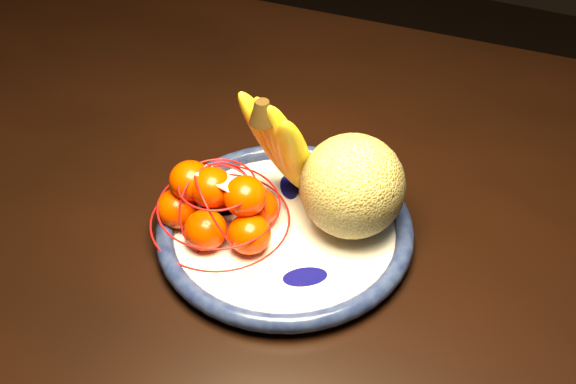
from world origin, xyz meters
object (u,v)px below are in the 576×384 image
at_px(fruit_bowl, 285,229).
at_px(mandarin_bag, 219,205).
at_px(dining_table, 252,215).
at_px(banana_bunch, 285,143).
at_px(cantaloupe, 352,186).

relative_size(fruit_bowl, mandarin_bag, 1.58).
height_order(dining_table, banana_bunch, banana_bunch).
height_order(cantaloupe, mandarin_bag, cantaloupe).
bearing_deg(cantaloupe, mandarin_bag, -154.92).
distance_m(dining_table, banana_bunch, 0.21).
distance_m(fruit_bowl, mandarin_bag, 0.09).
height_order(fruit_bowl, banana_bunch, banana_bunch).
relative_size(dining_table, cantaloupe, 12.47).
relative_size(dining_table, banana_bunch, 8.59).
bearing_deg(fruit_bowl, cantaloupe, 30.51).
distance_m(banana_bunch, mandarin_bag, 0.11).
height_order(fruit_bowl, mandarin_bag, mandarin_bag).
height_order(fruit_bowl, cantaloupe, cantaloupe).
xyz_separation_m(dining_table, fruit_bowl, (0.10, -0.10, 0.10)).
height_order(cantaloupe, banana_bunch, banana_bunch).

